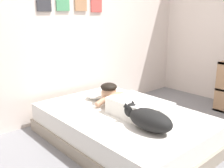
{
  "coord_description": "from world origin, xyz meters",
  "views": [
    {
      "loc": [
        -1.95,
        -1.67,
        1.4
      ],
      "look_at": [
        0.02,
        0.55,
        0.6
      ],
      "focal_mm": 40.66,
      "sensor_mm": 36.0,
      "label": 1
    }
  ],
  "objects_px": {
    "person_lying": "(130,103)",
    "cell_phone": "(134,111)",
    "bed": "(123,127)",
    "pillow": "(104,93)",
    "dog": "(148,119)",
    "coffee_cup": "(113,99)"
  },
  "relations": [
    {
      "from": "bed",
      "to": "cell_phone",
      "type": "distance_m",
      "value": 0.23
    },
    {
      "from": "bed",
      "to": "person_lying",
      "type": "xyz_separation_m",
      "value": [
        0.05,
        -0.06,
        0.28
      ]
    },
    {
      "from": "dog",
      "to": "cell_phone",
      "type": "height_order",
      "value": "dog"
    },
    {
      "from": "bed",
      "to": "dog",
      "type": "height_order",
      "value": "dog"
    },
    {
      "from": "pillow",
      "to": "cell_phone",
      "type": "distance_m",
      "value": 0.64
    },
    {
      "from": "cell_phone",
      "to": "pillow",
      "type": "bearing_deg",
      "value": 83.4
    },
    {
      "from": "dog",
      "to": "bed",
      "type": "bearing_deg",
      "value": 75.13
    },
    {
      "from": "pillow",
      "to": "dog",
      "type": "height_order",
      "value": "dog"
    },
    {
      "from": "pillow",
      "to": "cell_phone",
      "type": "bearing_deg",
      "value": -96.6
    },
    {
      "from": "coffee_cup",
      "to": "cell_phone",
      "type": "height_order",
      "value": "coffee_cup"
    },
    {
      "from": "bed",
      "to": "dog",
      "type": "relative_size",
      "value": 3.43
    },
    {
      "from": "pillow",
      "to": "coffee_cup",
      "type": "xyz_separation_m",
      "value": [
        -0.03,
        -0.21,
        -0.02
      ]
    },
    {
      "from": "bed",
      "to": "pillow",
      "type": "distance_m",
      "value": 0.64
    },
    {
      "from": "cell_phone",
      "to": "person_lying",
      "type": "bearing_deg",
      "value": 173.59
    },
    {
      "from": "person_lying",
      "to": "cell_phone",
      "type": "relative_size",
      "value": 6.57
    },
    {
      "from": "coffee_cup",
      "to": "cell_phone",
      "type": "bearing_deg",
      "value": -95.53
    },
    {
      "from": "bed",
      "to": "pillow",
      "type": "bearing_deg",
      "value": 71.12
    },
    {
      "from": "coffee_cup",
      "to": "cell_phone",
      "type": "xyz_separation_m",
      "value": [
        -0.04,
        -0.42,
        -0.03
      ]
    },
    {
      "from": "pillow",
      "to": "dog",
      "type": "distance_m",
      "value": 1.08
    },
    {
      "from": "cell_phone",
      "to": "coffee_cup",
      "type": "bearing_deg",
      "value": 84.47
    },
    {
      "from": "person_lying",
      "to": "cell_phone",
      "type": "bearing_deg",
      "value": -6.41
    },
    {
      "from": "person_lying",
      "to": "cell_phone",
      "type": "xyz_separation_m",
      "value": [
        0.07,
        -0.01,
        -0.1
      ]
    }
  ]
}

